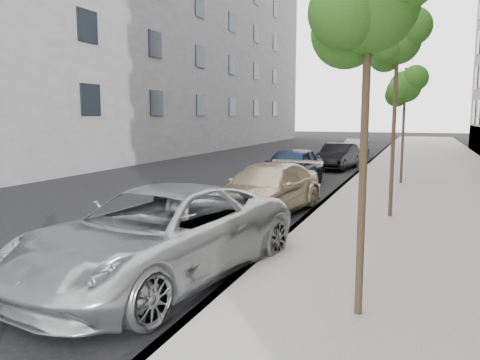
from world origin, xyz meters
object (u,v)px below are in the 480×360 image
Objects in this scene: tree_near at (371,3)px; minivan at (159,234)px; tree_far at (406,87)px; tree_mid at (399,42)px; sedan_rear at (353,149)px; suv at (267,189)px; sedan_black at (338,156)px; sedan_blue at (291,167)px.

tree_near is 0.85× the size of minivan.
tree_mid is at bearing -90.00° from tree_far.
tree_near is 6.52m from tree_mid.
suv is at bearing -89.19° from sedan_rear.
suv reaches higher than sedan_black.
minivan reaches higher than suv.
tree_far is 13.24m from minivan.
tree_far is 1.00× the size of sedan_blue.
sedan_black is (0.68, 6.70, -0.10)m from sedan_blue.
sedan_blue is (-0.68, 5.20, 0.07)m from suv.
tree_mid is (-0.00, 6.50, 0.48)m from tree_near.
sedan_blue is (-4.00, -1.51, -3.05)m from tree_far.
tree_mid reaches higher than minivan.
suv is at bearing 99.70° from minivan.
minivan is 5.72m from suv.
minivan is at bearing -105.07° from tree_far.
tree_near is 1.05× the size of sedan_blue.
tree_far reaches higher than sedan_blue.
tree_near is at bearing -81.65° from sedan_rear.
tree_near is 25.29m from sedan_rear.
minivan is 10.94m from sedan_blue.
tree_near is 18.80m from sedan_black.
sedan_blue is at bearing 105.65° from suv.
tree_far is 0.94× the size of suv.
tree_far is at bearing 84.85° from minivan.
tree_far is 1.05× the size of sedan_rear.
tree_mid is at bearing 70.49° from minivan.
suv reaches higher than sedan_rear.
tree_near reaches higher than minivan.
tree_mid is at bearing 11.90° from suv.
suv is at bearing -83.46° from sedan_black.
tree_far is 5.26m from sedan_blue.
sedan_rear is at bearing 97.51° from sedan_black.
tree_near is 1.05× the size of tree_far.
minivan is 1.37× the size of sedan_black.
suv is 5.24m from sedan_blue.
tree_near is at bearing 0.37° from minivan.
sedan_rear is at bearing 100.13° from minivan.
sedan_blue is 13.34m from sedan_rear.
sedan_blue is 6.74m from sedan_black.
suv is at bearing -176.33° from tree_mid.
sedan_blue reaches higher than sedan_rear.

